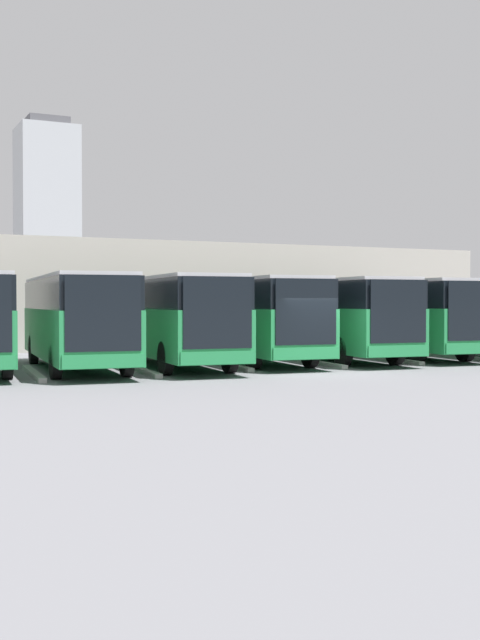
{
  "coord_description": "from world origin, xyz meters",
  "views": [
    {
      "loc": [
        13.83,
        22.78,
        2.37
      ],
      "look_at": [
        0.49,
        -5.32,
        1.67
      ],
      "focal_mm": 45.0,
      "sensor_mm": 36.0,
      "label": 1
    }
  ],
  "objects_px": {
    "bus_1": "(397,315)",
    "bus_2": "(330,315)",
    "bus_5": "(75,318)",
    "bus_4": "(172,317)",
    "bus_0": "(466,314)",
    "bus_3": "(249,316)"
  },
  "relations": [
    {
      "from": "bus_5",
      "to": "bus_2",
      "type": "bearing_deg",
      "value": -173.08
    },
    {
      "from": "bus_3",
      "to": "bus_2",
      "type": "bearing_deg",
      "value": -179.52
    },
    {
      "from": "bus_4",
      "to": "bus_1",
      "type": "bearing_deg",
      "value": -171.25
    },
    {
      "from": "bus_1",
      "to": "bus_4",
      "type": "relative_size",
      "value": 1.0
    },
    {
      "from": "bus_0",
      "to": "bus_4",
      "type": "relative_size",
      "value": 1.0
    },
    {
      "from": "bus_2",
      "to": "bus_5",
      "type": "bearing_deg",
      "value": 6.92
    },
    {
      "from": "bus_5",
      "to": "bus_4",
      "type": "bearing_deg",
      "value": -176.95
    },
    {
      "from": "bus_1",
      "to": "bus_3",
      "type": "xyz_separation_m",
      "value": [
        7.04,
        -0.09,
        0.0
      ]
    },
    {
      "from": "bus_0",
      "to": "bus_5",
      "type": "bearing_deg",
      "value": 5.86
    },
    {
      "from": "bus_0",
      "to": "bus_3",
      "type": "distance_m",
      "value": 10.57
    },
    {
      "from": "bus_1",
      "to": "bus_2",
      "type": "bearing_deg",
      "value": 8.54
    },
    {
      "from": "bus_1",
      "to": "bus_2",
      "type": "xyz_separation_m",
      "value": [
        3.52,
        0.2,
        0.0
      ]
    },
    {
      "from": "bus_4",
      "to": "bus_5",
      "type": "distance_m",
      "value": 3.52
    },
    {
      "from": "bus_5",
      "to": "bus_0",
      "type": "bearing_deg",
      "value": -174.14
    },
    {
      "from": "bus_0",
      "to": "bus_5",
      "type": "distance_m",
      "value": 17.61
    },
    {
      "from": "bus_2",
      "to": "bus_3",
      "type": "bearing_deg",
      "value": 0.48
    },
    {
      "from": "bus_4",
      "to": "bus_5",
      "type": "relative_size",
      "value": 1.0
    },
    {
      "from": "bus_4",
      "to": "bus_5",
      "type": "height_order",
      "value": "same"
    },
    {
      "from": "bus_2",
      "to": "bus_5",
      "type": "xyz_separation_m",
      "value": [
        10.57,
        0.31,
        0.0
      ]
    },
    {
      "from": "bus_3",
      "to": "bus_4",
      "type": "bearing_deg",
      "value": 17.09
    },
    {
      "from": "bus_0",
      "to": "bus_3",
      "type": "relative_size",
      "value": 1.0
    },
    {
      "from": "bus_1",
      "to": "bus_3",
      "type": "bearing_deg",
      "value": 4.51
    }
  ]
}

